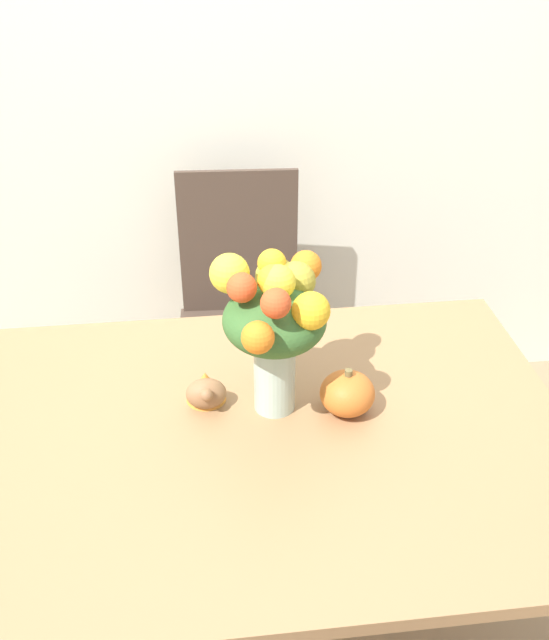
% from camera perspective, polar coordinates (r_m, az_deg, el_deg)
% --- Properties ---
extents(wall_back, '(8.00, 0.06, 2.70)m').
position_cam_1_polar(wall_back, '(2.53, -4.05, 20.97)').
color(wall_back, silver).
rests_on(wall_back, ground_plane).
extents(dining_table, '(1.36, 1.00, 0.75)m').
position_cam_1_polar(dining_table, '(1.71, -0.64, -10.82)').
color(dining_table, '#9E754C').
rests_on(dining_table, ground_plane).
extents(flower_vase, '(0.25, 0.30, 0.38)m').
position_cam_1_polar(flower_vase, '(1.59, 0.03, 0.09)').
color(flower_vase, '#B2CCBC').
rests_on(flower_vase, dining_table).
extents(pumpkin, '(0.12, 0.12, 0.11)m').
position_cam_1_polar(pumpkin, '(1.68, 5.57, -5.57)').
color(pumpkin, orange).
rests_on(pumpkin, dining_table).
extents(turkey_figurine, '(0.09, 0.12, 0.08)m').
position_cam_1_polar(turkey_figurine, '(1.72, -5.25, -5.27)').
color(turkey_figurine, '#936642').
rests_on(turkey_figurine, dining_table).
extents(dining_chair_near_window, '(0.44, 0.44, 0.97)m').
position_cam_1_polar(dining_chair_near_window, '(2.54, -2.58, 0.27)').
color(dining_chair_near_window, '#47382D').
rests_on(dining_chair_near_window, ground_plane).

